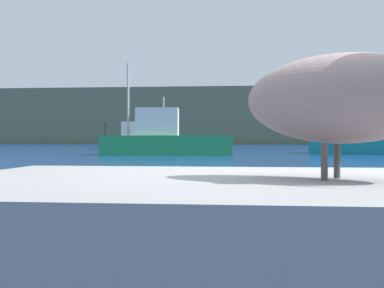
% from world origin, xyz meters
% --- Properties ---
extents(hillside_backdrop, '(140.00, 14.84, 6.83)m').
position_xyz_m(hillside_backdrop, '(0.00, 72.89, 3.41)').
color(hillside_backdrop, '#5B664C').
rests_on(hillside_backdrop, ground).
extents(pier_dock, '(3.64, 2.01, 0.87)m').
position_xyz_m(pier_dock, '(-0.06, -0.67, 0.43)').
color(pier_dock, gray).
rests_on(pier_dock, ground).
extents(pelican, '(1.20, 0.80, 0.84)m').
position_xyz_m(pelican, '(-0.05, -0.68, 1.24)').
color(pelican, gray).
rests_on(pelican, pier_dock).
extents(fishing_boat_green, '(7.24, 3.03, 4.99)m').
position_xyz_m(fishing_boat_green, '(-5.75, 28.30, 0.84)').
color(fishing_boat_green, '#1E8C4C').
rests_on(fishing_boat_green, ground).
extents(fishing_boat_yellow, '(6.05, 2.31, 3.97)m').
position_xyz_m(fishing_boat_yellow, '(-9.80, 40.94, 0.67)').
color(fishing_boat_yellow, yellow).
rests_on(fishing_boat_yellow, ground).
extents(fishing_boat_teal, '(7.61, 4.07, 3.92)m').
position_xyz_m(fishing_boat_teal, '(5.97, 30.99, 0.90)').
color(fishing_boat_teal, teal).
rests_on(fishing_boat_teal, ground).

